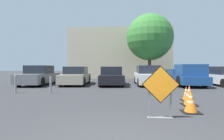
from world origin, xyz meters
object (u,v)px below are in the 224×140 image
object	(u,v)px
pickup_truck	(186,76)
parked_car_third	(111,76)
parked_car_fourth	(148,76)
traffic_cone_second	(189,95)
traffic_cone_nearest	(191,102)
traffic_cone_third	(186,94)
bollard_nearest	(51,84)
road_closed_sign	(160,89)
parked_car_second	(76,76)
parked_car_nearest	(39,76)
parked_car_fifth	(224,77)
bollard_second	(16,83)

from	to	relation	value
pickup_truck	parked_car_third	bearing A→B (deg)	-1.54
parked_car_fourth	traffic_cone_second	bearing A→B (deg)	92.69
traffic_cone_nearest	traffic_cone_third	bearing A→B (deg)	73.49
parked_car_fourth	pickup_truck	size ratio (longest dim) A/B	0.81
traffic_cone_nearest	bollard_nearest	size ratio (longest dim) A/B	0.74
road_closed_sign	parked_car_second	bearing A→B (deg)	117.43
road_closed_sign	parked_car_nearest	size ratio (longest dim) A/B	0.34
traffic_cone_third	pickup_truck	world-z (taller)	pickup_truck
parked_car_fourth	pickup_truck	xyz separation A→B (m)	(2.90, -0.33, 0.03)
parked_car_fifth	traffic_cone_third	bearing A→B (deg)	48.99
road_closed_sign	bollard_nearest	size ratio (longest dim) A/B	1.62
traffic_cone_third	parked_car_nearest	distance (m)	11.21
bollard_nearest	bollard_second	size ratio (longest dim) A/B	0.90
parked_car_third	bollard_nearest	size ratio (longest dim) A/B	5.06
parked_car_nearest	traffic_cone_third	bearing A→B (deg)	146.44
road_closed_sign	traffic_cone_third	xyz separation A→B (m)	(1.70, 2.68, -0.52)
bollard_nearest	traffic_cone_third	bearing A→B (deg)	-14.83
traffic_cone_second	pickup_truck	distance (m)	7.46
pickup_truck	bollard_nearest	distance (m)	9.91
parked_car_nearest	bollard_second	size ratio (longest dim) A/B	4.38
parked_car_fifth	bollard_nearest	world-z (taller)	parked_car_fifth
bollard_nearest	bollard_second	xyz separation A→B (m)	(-1.98, 0.00, 0.05)
traffic_cone_third	parked_car_fourth	bearing A→B (deg)	95.79
road_closed_sign	traffic_cone_second	distance (m)	2.35
road_closed_sign	parked_car_fourth	world-z (taller)	parked_car_fourth
parked_car_third	pickup_truck	distance (m)	5.81
road_closed_sign	bollard_nearest	xyz separation A→B (m)	(-4.95, 4.45, -0.34)
traffic_cone_second	pickup_truck	world-z (taller)	pickup_truck
parked_car_fifth	parked_car_second	bearing A→B (deg)	-2.70
parked_car_nearest	traffic_cone_second	bearing A→B (deg)	142.05
parked_car_second	parked_car_fourth	world-z (taller)	parked_car_fourth
traffic_cone_nearest	parked_car_fourth	distance (m)	8.46
road_closed_sign	traffic_cone_third	distance (m)	3.22
traffic_cone_third	bollard_nearest	xyz separation A→B (m)	(-6.65, 1.76, 0.19)
road_closed_sign	bollard_nearest	distance (m)	6.66
road_closed_sign	parked_car_fifth	xyz separation A→B (m)	(6.86, 8.93, -0.15)
traffic_cone_second	bollard_nearest	size ratio (longest dim) A/B	0.83
pickup_truck	bollard_nearest	bearing A→B (deg)	27.78
parked_car_second	parked_car_fourth	bearing A→B (deg)	177.31
parked_car_second	bollard_nearest	xyz separation A→B (m)	(-0.18, -4.74, -0.19)
parked_car_third	parked_car_fifth	bearing A→B (deg)	175.41
traffic_cone_nearest	pickup_truck	size ratio (longest dim) A/B	0.13
parked_car_second	parked_car_fifth	xyz separation A→B (m)	(11.63, -0.25, -0.00)
traffic_cone_third	parked_car_third	size ratio (longest dim) A/B	0.13
parked_car_nearest	parked_car_third	size ratio (longest dim) A/B	0.96
parked_car_fourth	parked_car_third	bearing A→B (deg)	-0.50
parked_car_fifth	pickup_truck	bearing A→B (deg)	0.92
traffic_cone_second	pickup_truck	xyz separation A→B (m)	(2.47, 7.03, 0.37)
traffic_cone_nearest	traffic_cone_second	xyz separation A→B (m)	(0.37, 1.09, 0.04)
road_closed_sign	parked_car_third	distance (m)	9.32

